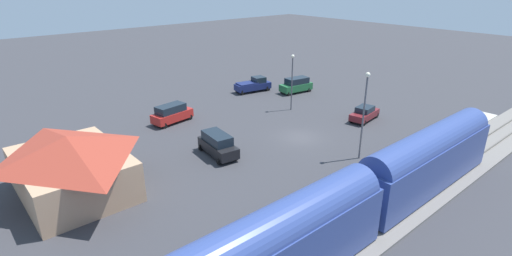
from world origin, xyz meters
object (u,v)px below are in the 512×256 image
(suv_red, at_px, (172,113))
(light_pole_near_platform, at_px, (364,106))
(suv_green, at_px, (296,85))
(light_pole_lot_center, at_px, (292,75))
(sedan_maroon, at_px, (364,113))
(suv_black, at_px, (218,144))
(pickup_navy, at_px, (253,85))
(pedestrian_on_platform, at_px, (384,164))
(station_building, at_px, (71,164))

(suv_red, xyz_separation_m, light_pole_near_platform, (-20.20, -8.72, 4.07))
(suv_green, xyz_separation_m, light_pole_lot_center, (-5.12, 6.30, 3.42))
(sedan_maroon, distance_m, suv_black, 19.32)
(pickup_navy, bearing_deg, light_pole_lot_center, 169.47)
(suv_red, xyz_separation_m, suv_green, (-0.78, -20.35, 0.00))
(suv_red, bearing_deg, pickup_navy, -76.71)
(pedestrian_on_platform, xyz_separation_m, light_pole_near_platform, (3.54, -1.64, 3.94))
(pedestrian_on_platform, distance_m, light_pole_lot_center, 19.44)
(suv_green, xyz_separation_m, light_pole_near_platform, (-19.43, 11.63, 4.07))
(station_building, distance_m, suv_black, 12.93)
(suv_green, bearing_deg, light_pole_near_platform, 149.08)
(suv_green, bearing_deg, sedan_maroon, 169.77)
(sedan_maroon, bearing_deg, pedestrian_on_platform, 130.81)
(sedan_maroon, relative_size, suv_black, 0.93)
(pedestrian_on_platform, xyz_separation_m, suv_black, (12.91, 8.18, -0.13))
(station_building, xyz_separation_m, suv_red, (9.00, -13.82, -1.40))
(pickup_navy, xyz_separation_m, suv_green, (-4.52, -4.51, 0.12))
(pedestrian_on_platform, distance_m, suv_red, 24.78)
(pedestrian_on_platform, bearing_deg, suv_black, 32.36)
(station_building, distance_m, pedestrian_on_platform, 25.61)
(station_building, height_order, light_pole_lot_center, light_pole_lot_center)
(light_pole_near_platform, xyz_separation_m, light_pole_lot_center, (14.31, -5.33, -0.65))
(suv_black, distance_m, suv_green, 23.69)
(station_building, xyz_separation_m, light_pole_lot_center, (3.11, -27.87, 2.02))
(suv_green, bearing_deg, pedestrian_on_platform, 149.98)
(suv_red, bearing_deg, pedestrian_on_platform, -163.39)
(sedan_maroon, height_order, pickup_navy, pickup_navy)
(station_building, bearing_deg, pickup_navy, -66.74)
(suv_green, height_order, light_pole_near_platform, light_pole_near_platform)
(sedan_maroon, bearing_deg, light_pole_lot_center, 24.28)
(suv_red, bearing_deg, light_pole_lot_center, -112.77)
(station_building, xyz_separation_m, suv_green, (8.23, -34.17, -1.40))
(sedan_maroon, bearing_deg, pickup_navy, 6.44)
(pickup_navy, distance_m, light_pole_lot_center, 10.43)
(sedan_maroon, distance_m, pickup_navy, 18.27)
(pedestrian_on_platform, relative_size, light_pole_near_platform, 0.20)
(suv_red, height_order, suv_green, same)
(pickup_navy, height_order, light_pole_near_platform, light_pole_near_platform)
(station_building, relative_size, sedan_maroon, 2.28)
(suv_red, bearing_deg, suv_black, 174.24)
(pickup_navy, bearing_deg, light_pole_near_platform, 163.43)
(pedestrian_on_platform, xyz_separation_m, pickup_navy, (27.49, -8.76, -0.25))
(pedestrian_on_platform, height_order, light_pole_near_platform, light_pole_near_platform)
(suv_black, height_order, light_pole_near_platform, light_pole_near_platform)
(suv_black, bearing_deg, pickup_navy, -49.27)
(pedestrian_on_platform, bearing_deg, pickup_navy, -17.68)
(suv_black, distance_m, light_pole_lot_center, 16.29)
(pickup_navy, height_order, light_pole_lot_center, light_pole_lot_center)
(sedan_maroon, bearing_deg, suv_green, -10.23)
(pickup_navy, bearing_deg, station_building, 113.26)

